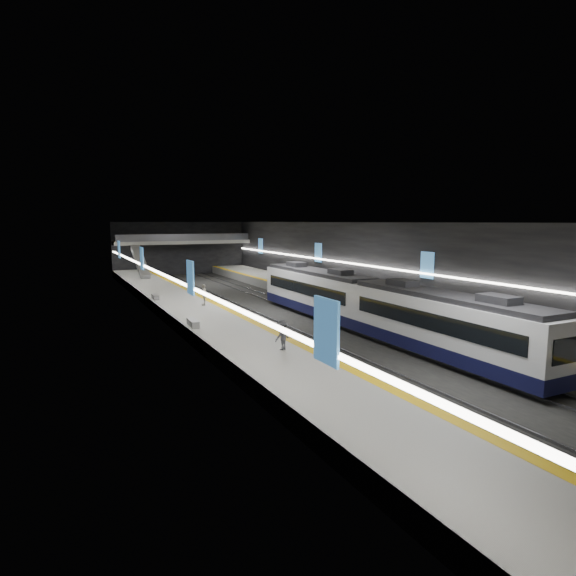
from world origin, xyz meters
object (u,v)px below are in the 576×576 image
passenger_right_a (493,324)px  passenger_left_b (282,335)px  escalator (140,262)px  passenger_left_a (204,295)px  bench_right_far (295,277)px  bench_right_near (437,310)px  train (368,303)px  bench_left_near (193,323)px  bench_left_far (155,297)px

passenger_right_a → passenger_left_b: 12.99m
escalator → passenger_left_b: (0.82, -40.92, -1.06)m
escalator → passenger_left_a: bearing=-87.6°
bench_right_far → passenger_left_b: bearing=-125.6°
bench_right_near → passenger_left_a: size_ratio=1.11×
train → passenger_left_b: train is taller
bench_right_far → passenger_left_b: (-15.88, -29.40, 0.60)m
escalator → bench_right_near: escalator is taller
bench_left_near → passenger_left_a: 8.29m
train → passenger_left_b: size_ratio=17.90×
bench_right_far → bench_right_near: bearing=-97.7°
bench_left_near → bench_right_far: size_ratio=0.94×
bench_left_near → passenger_left_a: (3.07, 7.68, 0.66)m
escalator → passenger_left_b: escalator is taller
bench_right_near → passenger_right_a: bearing=-124.9°
bench_right_far → passenger_left_a: bearing=-146.3°
train → passenger_right_a: size_ratio=16.27×
train → escalator: escalator is taller
train → bench_right_near: 6.56m
passenger_left_b → train: bearing=-177.2°
bench_right_near → passenger_left_a: 19.12m
train → passenger_left_a: 14.22m
bench_left_far → bench_right_far: size_ratio=0.85×
bench_left_far → passenger_left_a: bearing=-57.3°
bench_right_far → passenger_left_b: passenger_left_b is taller
bench_left_near → passenger_right_a: (15.37, -11.51, 0.70)m
bench_left_far → passenger_left_b: (2.82, -21.12, 0.63)m
bench_left_near → passenger_right_a: bearing=-33.8°
train → passenger_left_a: train is taller
passenger_right_a → passenger_left_a: passenger_right_a is taller
train → escalator: size_ratio=3.76×
passenger_right_a → passenger_left_b: passenger_right_a is taller
bench_left_far → bench_right_near: 24.81m
train → bench_right_near: (6.48, -0.22, -0.95)m
passenger_left_a → passenger_left_b: bearing=12.0°
bench_right_far → bench_left_near: bearing=-138.6°
escalator → passenger_left_b: size_ratio=4.77×
bench_left_near → passenger_right_a: 19.21m
bench_right_far → train: bearing=-112.5°
bench_left_near → bench_left_far: size_ratio=1.10×
bench_right_near → passenger_left_b: (-15.66, -4.57, 0.60)m
passenger_left_b → passenger_right_a: bearing=140.3°
bench_left_near → escalator: bearing=89.5°
escalator → passenger_left_b: 40.94m
escalator → passenger_right_a: bearing=-73.2°
train → bench_right_far: 25.52m
bench_left_near → bench_right_near: size_ratio=0.94×
bench_right_far → passenger_left_b: 33.42m
bench_left_far → escalator: bearing=86.7°
bench_left_far → passenger_left_a: 6.14m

